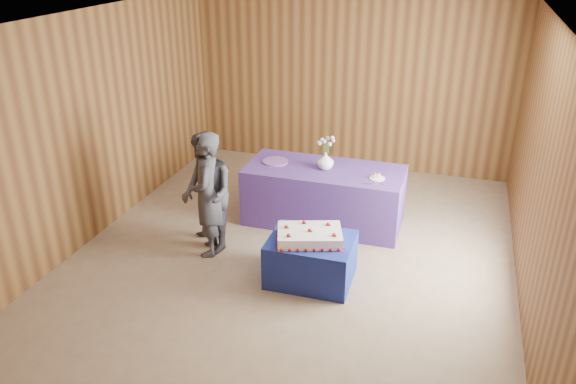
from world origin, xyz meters
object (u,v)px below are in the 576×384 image
at_px(sheet_cake, 310,235).
at_px(serving_table, 324,195).
at_px(vase, 325,161).
at_px(cake_table, 311,259).
at_px(guest_left, 207,195).
at_px(guest_right, 207,193).

bearing_deg(sheet_cake, serving_table, 79.89).
bearing_deg(serving_table, vase, -34.43).
bearing_deg(sheet_cake, vase, 79.70).
xyz_separation_m(cake_table, guest_left, (-1.30, 0.22, 0.49)).
relative_size(serving_table, vase, 9.19).
bearing_deg(guest_right, cake_table, 34.27).
xyz_separation_m(cake_table, guest_right, (-1.33, 0.29, 0.47)).
bearing_deg(serving_table, cake_table, -81.57).
height_order(cake_table, sheet_cake, sheet_cake).
xyz_separation_m(cake_table, sheet_cake, (-0.01, -0.03, 0.31)).
bearing_deg(sheet_cake, cake_table, 51.45).
distance_m(cake_table, serving_table, 1.39).
distance_m(cake_table, sheet_cake, 0.31).
bearing_deg(sheet_cake, guest_left, 151.13).
bearing_deg(serving_table, guest_left, -133.61).
xyz_separation_m(cake_table, serving_table, (-0.20, 1.37, 0.12)).
bearing_deg(guest_right, sheet_cake, 32.93).
distance_m(serving_table, guest_right, 1.60).
xyz_separation_m(cake_table, vase, (-0.20, 1.37, 0.61)).
distance_m(serving_table, vase, 0.48).
relative_size(cake_table, vase, 4.13).
relative_size(cake_table, sheet_cake, 1.11).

